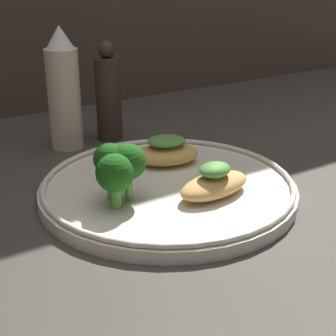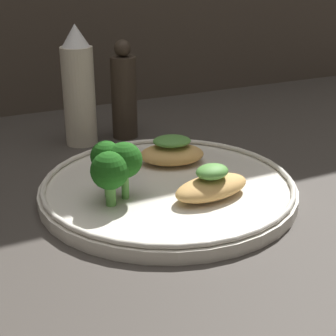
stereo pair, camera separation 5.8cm
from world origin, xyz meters
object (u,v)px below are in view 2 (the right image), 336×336
object	(u,v)px
plate	(168,187)
broccoli_bunch	(114,164)
sauce_bottle	(79,89)
pepper_grinder	(124,94)

from	to	relation	value
plate	broccoli_bunch	world-z (taller)	broccoli_bunch
plate	sauce_bottle	size ratio (longest dim) A/B	1.71
plate	pepper_grinder	world-z (taller)	pepper_grinder
pepper_grinder	broccoli_bunch	bearing A→B (deg)	-113.81
plate	broccoli_bunch	xyz separation A→B (cm)	(-6.84, -1.31, 4.55)
broccoli_bunch	pepper_grinder	distance (cm)	24.89
broccoli_bunch	pepper_grinder	bearing A→B (deg)	66.19
broccoli_bunch	sauce_bottle	size ratio (longest dim) A/B	0.37
broccoli_bunch	pepper_grinder	world-z (taller)	pepper_grinder
plate	sauce_bottle	distance (cm)	22.89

